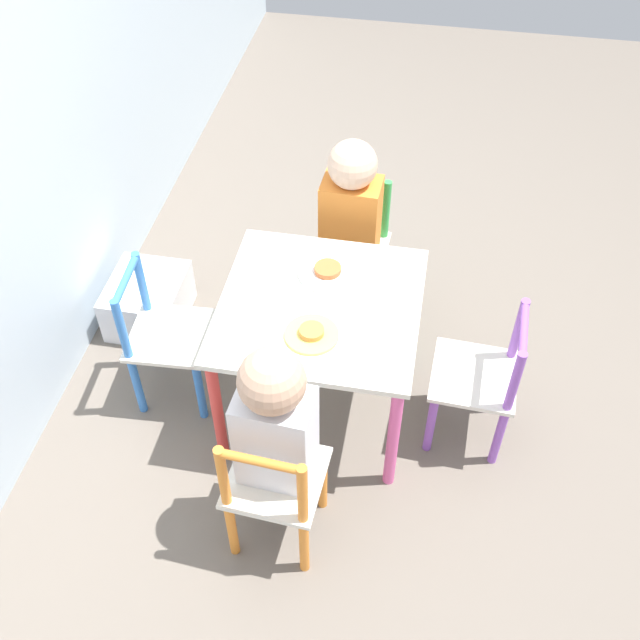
% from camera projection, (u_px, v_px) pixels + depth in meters
% --- Properties ---
extents(ground_plane, '(6.00, 6.00, 0.00)m').
position_uv_depth(ground_plane, '(320.00, 401.00, 2.59)').
color(ground_plane, '#6B6056').
extents(kids_table, '(0.60, 0.60, 0.48)m').
position_uv_depth(kids_table, '(320.00, 319.00, 2.29)').
color(kids_table, silver).
rests_on(kids_table, ground_plane).
extents(chair_green, '(0.27, 0.27, 0.52)m').
position_uv_depth(chair_green, '(351.00, 250.00, 2.75)').
color(chair_green, silver).
rests_on(chair_green, ground_plane).
extents(chair_orange, '(0.28, 0.28, 0.52)m').
position_uv_depth(chair_orange, '(274.00, 488.00, 2.06)').
color(chair_orange, silver).
rests_on(chair_orange, ground_plane).
extents(chair_blue, '(0.27, 0.27, 0.52)m').
position_uv_depth(chair_blue, '(164.00, 338.00, 2.45)').
color(chair_blue, silver).
rests_on(chair_blue, ground_plane).
extents(chair_purple, '(0.27, 0.27, 0.52)m').
position_uv_depth(chair_purple, '(481.00, 381.00, 2.32)').
color(chair_purple, silver).
rests_on(chair_purple, ground_plane).
extents(child_right, '(0.22, 0.21, 0.74)m').
position_uv_depth(child_right, '(350.00, 219.00, 2.57)').
color(child_right, '#7A6B5B').
rests_on(child_right, ground_plane).
extents(child_left, '(0.22, 0.21, 0.75)m').
position_uv_depth(child_left, '(277.00, 427.00, 1.95)').
color(child_left, '#38383D').
rests_on(child_left, ground_plane).
extents(plate_right, '(0.19, 0.19, 0.03)m').
position_uv_depth(plate_right, '(328.00, 272.00, 2.33)').
color(plate_right, white).
rests_on(plate_right, kids_table).
extents(plate_left, '(0.16, 0.16, 0.03)m').
position_uv_depth(plate_left, '(312.00, 334.00, 2.15)').
color(plate_left, '#EADB66').
rests_on(plate_left, kids_table).
extents(storage_bin, '(0.31, 0.27, 0.18)m').
position_uv_depth(storage_bin, '(148.00, 301.00, 2.80)').
color(storage_bin, silver).
rests_on(storage_bin, ground_plane).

